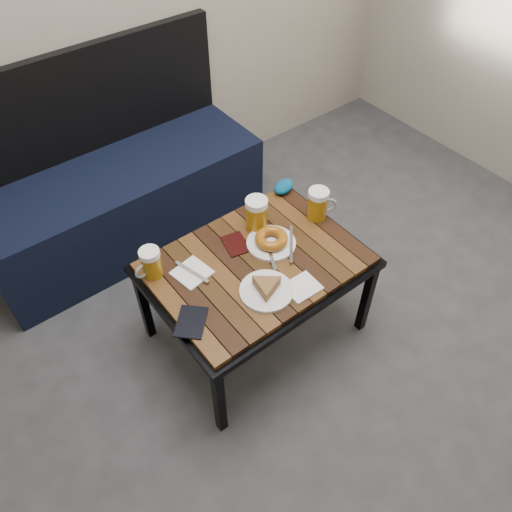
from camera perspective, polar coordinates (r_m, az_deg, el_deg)
ground at (r=2.05m, az=13.28°, el=-25.56°), size 4.00×4.00×0.00m
bench at (r=2.64m, az=-15.13°, el=6.73°), size 1.40×0.50×0.95m
cafe_table at (r=1.99m, az=0.00°, el=-1.41°), size 0.84×0.62×0.47m
beer_mug_left at (r=1.90m, az=-11.94°, el=-0.80°), size 0.12×0.08×0.13m
beer_mug_centre at (r=2.04m, az=0.08°, el=4.88°), size 0.14×0.12×0.15m
beer_mug_right at (r=2.10m, az=7.12°, el=5.92°), size 0.13×0.11×0.14m
plate_pie at (r=1.84m, az=1.19°, el=-3.70°), size 0.20×0.20×0.06m
plate_bagel at (r=2.00m, az=1.77°, el=1.78°), size 0.23×0.24×0.06m
napkin_left at (r=1.92m, az=-7.33°, el=-1.90°), size 0.14×0.17×0.01m
napkin_right at (r=1.87m, az=5.29°, el=-3.56°), size 0.13×0.11×0.01m
passport_navy at (r=1.78m, az=-7.42°, el=-7.48°), size 0.17×0.17×0.01m
passport_burgundy at (r=2.01m, az=-2.34°, el=1.38°), size 0.11×0.14×0.01m
knit_pouch at (r=2.25m, az=3.19°, el=7.92°), size 0.13×0.10×0.05m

